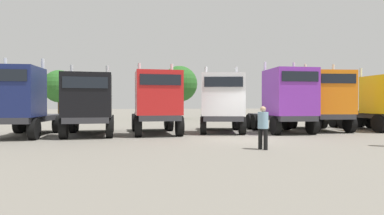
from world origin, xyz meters
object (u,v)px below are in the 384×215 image
(semi_truck_black, at_px, (89,104))
(visitor_with_camera, at_px, (263,125))
(semi_truck_orange, at_px, (324,101))
(semi_truck_yellow, at_px, (382,102))
(semi_truck_white, at_px, (222,102))
(semi_truck_navy, at_px, (19,102))
(semi_truck_red, at_px, (157,102))
(semi_truck_purple, at_px, (286,100))

(semi_truck_black, relative_size, visitor_with_camera, 3.57)
(semi_truck_orange, bearing_deg, semi_truck_yellow, 90.46)
(semi_truck_white, relative_size, semi_truck_orange, 1.00)
(semi_truck_navy, bearing_deg, semi_truck_white, 97.00)
(semi_truck_orange, xyz_separation_m, semi_truck_yellow, (3.84, -0.48, -0.09))
(semi_truck_red, relative_size, semi_truck_yellow, 1.01)
(semi_truck_orange, distance_m, semi_truck_yellow, 3.87)
(semi_truck_black, bearing_deg, semi_truck_navy, -91.15)
(semi_truck_red, height_order, semi_truck_white, semi_truck_red)
(semi_truck_white, relative_size, semi_truck_yellow, 1.03)
(semi_truck_black, bearing_deg, visitor_with_camera, 45.67)
(semi_truck_black, xyz_separation_m, visitor_with_camera, (7.06, -6.57, -0.79))
(semi_truck_red, xyz_separation_m, visitor_with_camera, (3.39, -6.74, -0.88))
(semi_truck_navy, bearing_deg, semi_truck_red, 95.83)
(semi_truck_red, relative_size, visitor_with_camera, 3.60)
(semi_truck_navy, relative_size, semi_truck_purple, 1.11)
(semi_truck_black, xyz_separation_m, semi_truck_white, (7.59, 0.50, 0.11))
(semi_truck_red, bearing_deg, semi_truck_white, 94.13)
(semi_truck_yellow, bearing_deg, semi_truck_orange, -95.28)
(semi_truck_yellow, relative_size, visitor_with_camera, 3.56)
(semi_truck_black, xyz_separation_m, semi_truck_orange, (14.25, 0.23, 0.20))
(semi_truck_red, distance_m, visitor_with_camera, 7.60)
(semi_truck_red, height_order, semi_truck_purple, semi_truck_purple)
(semi_truck_yellow, bearing_deg, semi_truck_purple, -87.05)
(semi_truck_black, height_order, semi_truck_red, semi_truck_red)
(semi_truck_red, bearing_deg, semi_truck_yellow, 87.65)
(semi_truck_purple, height_order, semi_truck_yellow, semi_truck_purple)
(visitor_with_camera, bearing_deg, semi_truck_red, -83.71)
(semi_truck_navy, xyz_separation_m, visitor_with_camera, (10.47, -6.55, -0.91))
(visitor_with_camera, bearing_deg, semi_truck_purple, -144.90)
(semi_truck_white, bearing_deg, semi_truck_purple, 90.59)
(semi_truck_purple, bearing_deg, semi_truck_black, -88.44)
(semi_truck_white, bearing_deg, semi_truck_navy, -73.24)
(semi_truck_purple, distance_m, visitor_with_camera, 7.57)
(semi_truck_red, bearing_deg, semi_truck_purple, 85.14)
(semi_truck_yellow, bearing_deg, semi_truck_white, -92.31)
(semi_truck_navy, relative_size, semi_truck_orange, 1.06)
(semi_truck_black, bearing_deg, semi_truck_orange, 89.51)
(semi_truck_red, distance_m, semi_truck_purple, 7.66)
(semi_truck_navy, distance_m, semi_truck_orange, 17.66)
(semi_truck_black, distance_m, visitor_with_camera, 9.68)
(semi_truck_navy, relative_size, semi_truck_black, 1.10)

